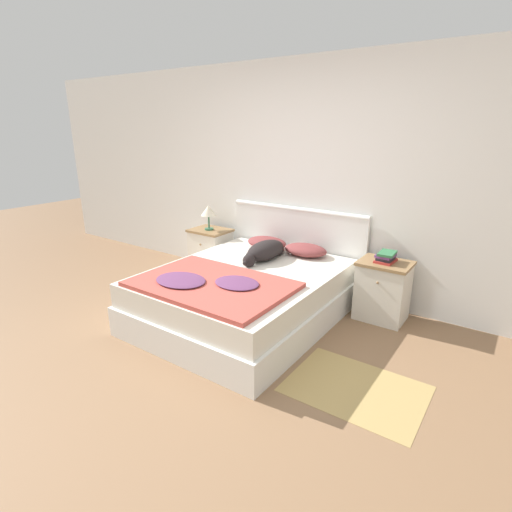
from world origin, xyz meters
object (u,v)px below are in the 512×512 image
at_px(table_lamp, 208,212).
at_px(book_stack, 386,257).
at_px(pillow_left, 267,243).
at_px(pillow_right, 306,250).
at_px(bed, 245,295).
at_px(nightstand_right, 383,290).
at_px(nightstand_left, 211,252).
at_px(dog, 265,251).

bearing_deg(table_lamp, book_stack, 0.62).
bearing_deg(pillow_left, pillow_right, 0.00).
xyz_separation_m(bed, table_lamp, (-1.12, 0.77, 0.58)).
distance_m(pillow_left, table_lamp, 0.91).
xyz_separation_m(pillow_right, table_lamp, (-1.37, -0.01, 0.26)).
bearing_deg(nightstand_right, table_lamp, -179.54).
xyz_separation_m(nightstand_left, nightstand_right, (2.24, 0.00, 0.00)).
relative_size(book_stack, table_lamp, 0.75).
height_order(nightstand_right, table_lamp, table_lamp).
height_order(bed, nightstand_right, nightstand_right).
xyz_separation_m(pillow_left, book_stack, (1.37, 0.01, 0.08)).
height_order(nightstand_right, pillow_left, pillow_left).
bearing_deg(pillow_right, book_stack, 0.83).
distance_m(bed, dog, 0.55).
height_order(dog, table_lamp, table_lamp).
bearing_deg(nightstand_left, table_lamp, -90.00).
bearing_deg(table_lamp, pillow_right, 0.48).
height_order(nightstand_right, book_stack, book_stack).
bearing_deg(nightstand_left, book_stack, 0.16).
bearing_deg(pillow_left, nightstand_right, 0.27).
height_order(nightstand_left, dog, dog).
height_order(bed, table_lamp, table_lamp).
distance_m(nightstand_left, book_stack, 2.26).
bearing_deg(table_lamp, pillow_left, 0.76).
relative_size(bed, book_stack, 8.49).
xyz_separation_m(nightstand_left, pillow_right, (1.37, -0.01, 0.27)).
xyz_separation_m(nightstand_left, table_lamp, (0.00, -0.02, 0.53)).
relative_size(nightstand_left, nightstand_right, 1.00).
height_order(nightstand_left, pillow_left, pillow_left).
bearing_deg(book_stack, nightstand_left, -179.84).
bearing_deg(pillow_left, table_lamp, -179.24).
bearing_deg(book_stack, pillow_right, -179.17).
xyz_separation_m(nightstand_right, table_lamp, (-2.24, -0.02, 0.53)).
xyz_separation_m(nightstand_right, dog, (-1.16, -0.37, 0.30)).
bearing_deg(dog, nightstand_right, 17.52).
distance_m(nightstand_left, table_lamp, 0.53).
xyz_separation_m(pillow_right, book_stack, (0.86, 0.01, 0.08)).
relative_size(bed, nightstand_left, 3.32).
bearing_deg(dog, pillow_right, 51.10).
height_order(bed, nightstand_left, nightstand_left).
distance_m(bed, table_lamp, 1.48).
bearing_deg(nightstand_right, pillow_right, -179.58).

